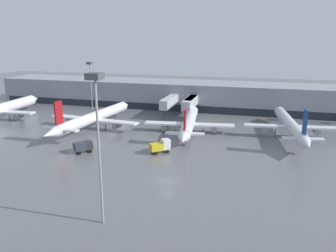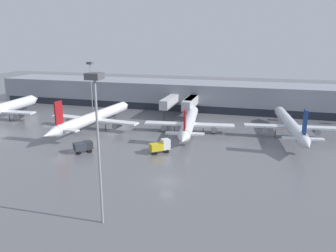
% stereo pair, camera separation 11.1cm
% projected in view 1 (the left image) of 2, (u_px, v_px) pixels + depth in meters
% --- Properties ---
extents(ground_plane, '(320.00, 320.00, 0.00)m').
position_uv_depth(ground_plane, '(167.00, 181.00, 56.45)').
color(ground_plane, slate).
extents(terminal_building, '(160.00, 29.66, 9.00)m').
position_uv_depth(terminal_building, '(215.00, 96.00, 112.83)').
color(terminal_building, gray).
rests_on(terminal_building, ground_plane).
extents(parked_jet_0, '(23.50, 34.47, 8.48)m').
position_uv_depth(parked_jet_0, '(189.00, 122.00, 85.29)').
color(parked_jet_0, silver).
rests_on(parked_jet_0, ground_plane).
extents(parked_jet_1, '(22.45, 38.65, 9.52)m').
position_uv_depth(parked_jet_1, '(0.00, 110.00, 98.16)').
color(parked_jet_1, silver).
rests_on(parked_jet_1, ground_plane).
extents(parked_jet_2, '(26.34, 38.65, 9.95)m').
position_uv_depth(parked_jet_2, '(93.00, 118.00, 88.45)').
color(parked_jet_2, white).
rests_on(parked_jet_2, ground_plane).
extents(parked_jet_4, '(22.27, 36.37, 9.76)m').
position_uv_depth(parked_jet_4, '(290.00, 125.00, 80.44)').
color(parked_jet_4, silver).
rests_on(parked_jet_4, ground_plane).
extents(service_truck_0, '(4.15, 4.21, 2.30)m').
position_uv_depth(service_truck_0, '(83.00, 146.00, 70.30)').
color(service_truck_0, '#2D333D').
rests_on(service_truck_0, ground_plane).
extents(service_truck_1, '(4.45, 4.18, 2.91)m').
position_uv_depth(service_truck_1, '(161.00, 146.00, 70.05)').
color(service_truck_1, gold).
rests_on(service_truck_1, ground_plane).
extents(apron_light_mast_2, '(1.80, 1.80, 16.08)m').
position_uv_depth(apron_light_mast_2, '(90.00, 71.00, 111.65)').
color(apron_light_mast_2, gray).
rests_on(apron_light_mast_2, ground_plane).
extents(apron_light_mast_3, '(1.80, 1.80, 19.93)m').
position_uv_depth(apron_light_mast_3, '(97.00, 109.00, 39.77)').
color(apron_light_mast_3, gray).
rests_on(apron_light_mast_3, ground_plane).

